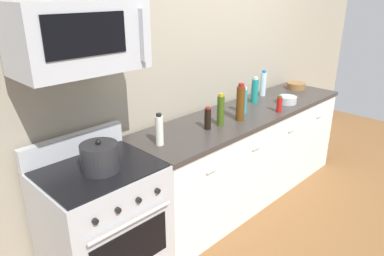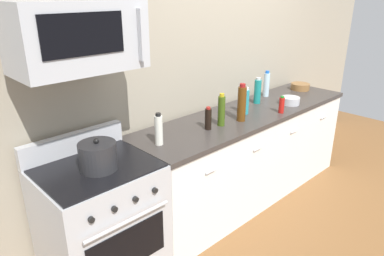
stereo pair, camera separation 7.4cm
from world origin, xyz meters
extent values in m
plane|color=brown|center=(0.00, 0.00, 0.00)|extent=(6.75, 6.75, 0.00)
cube|color=#9E937F|center=(0.00, 0.41, 1.35)|extent=(5.62, 0.10, 2.70)
cube|color=white|center=(0.00, 0.00, 0.44)|extent=(2.50, 0.62, 0.88)
cube|color=#383330|center=(0.00, 0.00, 0.90)|extent=(2.53, 0.65, 0.04)
cube|color=black|center=(0.00, -0.28, 0.05)|extent=(2.50, 0.02, 0.10)
cylinder|color=silver|center=(-0.88, -0.32, 0.72)|extent=(0.10, 0.02, 0.02)
cylinder|color=silver|center=(-0.29, -0.32, 0.72)|extent=(0.10, 0.02, 0.02)
cylinder|color=silver|center=(0.29, -0.32, 0.72)|extent=(0.10, 0.02, 0.02)
cylinder|color=silver|center=(0.88, -0.32, 0.72)|extent=(0.10, 0.02, 0.02)
cube|color=#B7BABF|center=(-1.64, 0.00, 0.46)|extent=(0.76, 0.64, 0.91)
cube|color=black|center=(-1.64, -0.32, 0.45)|extent=(0.58, 0.01, 0.30)
cylinder|color=#B7BABF|center=(-1.64, -0.35, 0.68)|extent=(0.61, 0.02, 0.02)
cube|color=#B7BABF|center=(-1.64, 0.29, 0.99)|extent=(0.76, 0.06, 0.16)
cube|color=black|center=(-1.64, 0.00, 0.92)|extent=(0.73, 0.61, 0.01)
cylinder|color=black|center=(-1.87, -0.33, 0.79)|extent=(0.04, 0.02, 0.04)
cylinder|color=black|center=(-1.72, -0.33, 0.79)|extent=(0.04, 0.02, 0.04)
cylinder|color=black|center=(-1.56, -0.33, 0.79)|extent=(0.04, 0.02, 0.04)
cylinder|color=black|center=(-1.41, -0.33, 0.79)|extent=(0.04, 0.02, 0.04)
cube|color=#B7BABF|center=(-1.64, 0.05, 1.75)|extent=(0.74, 0.40, 0.40)
cube|color=black|center=(-1.70, -0.15, 1.78)|extent=(0.48, 0.01, 0.22)
cube|color=#B7BABF|center=(-1.34, -0.17, 1.75)|extent=(0.02, 0.04, 0.30)
cylinder|color=black|center=(-0.62, -0.05, 1.01)|extent=(0.06, 0.06, 0.17)
cylinder|color=maroon|center=(-0.62, -0.05, 1.10)|extent=(0.04, 0.04, 0.02)
cylinder|color=silver|center=(-1.11, -0.01, 1.03)|extent=(0.06, 0.06, 0.22)
cylinder|color=black|center=(-1.11, -0.01, 1.16)|extent=(0.04, 0.04, 0.02)
cylinder|color=#197F7A|center=(0.26, 0.11, 1.04)|extent=(0.07, 0.07, 0.24)
cylinder|color=beige|center=(0.26, 0.11, 1.17)|extent=(0.05, 0.05, 0.02)
cylinder|color=silver|center=(0.53, 0.20, 1.05)|extent=(0.06, 0.06, 0.25)
cylinder|color=blue|center=(0.53, 0.20, 1.18)|extent=(0.04, 0.04, 0.03)
cylinder|color=#59330F|center=(-0.26, -0.10, 1.07)|extent=(0.08, 0.08, 0.30)
cylinder|color=maroon|center=(-0.26, -0.10, 1.24)|extent=(0.05, 0.05, 0.03)
cylinder|color=#385114|center=(-0.48, -0.06, 1.05)|extent=(0.06, 0.06, 0.26)
cylinder|color=#B29919|center=(-0.48, -0.06, 1.19)|extent=(0.04, 0.04, 0.03)
cylinder|color=teal|center=(-0.09, -0.01, 1.03)|extent=(0.06, 0.06, 0.23)
cylinder|color=white|center=(-0.09, -0.01, 1.16)|extent=(0.04, 0.04, 0.02)
cylinder|color=#B21914|center=(0.17, -0.23, 0.99)|extent=(0.05, 0.05, 0.15)
cylinder|color=#19721E|center=(0.17, -0.23, 1.07)|extent=(0.03, 0.03, 0.01)
cylinder|color=#B2B5BA|center=(0.47, -0.14, 0.96)|extent=(0.18, 0.18, 0.07)
torus|color=#B2B5BA|center=(0.47, -0.14, 0.99)|extent=(0.18, 0.18, 0.01)
cylinder|color=#B2B5BA|center=(0.47, -0.14, 0.93)|extent=(0.10, 0.10, 0.01)
cylinder|color=brown|center=(1.04, 0.08, 0.96)|extent=(0.21, 0.21, 0.07)
torus|color=brown|center=(1.04, 0.08, 0.99)|extent=(0.21, 0.21, 0.01)
cylinder|color=brown|center=(1.04, 0.08, 0.93)|extent=(0.12, 0.12, 0.01)
cylinder|color=#262628|center=(-1.64, -0.05, 1.01)|extent=(0.24, 0.24, 0.18)
sphere|color=black|center=(-1.64, -0.05, 1.12)|extent=(0.04, 0.04, 0.04)
camera|label=1|loc=(-2.68, -1.90, 2.01)|focal=33.44mm
camera|label=2|loc=(-2.63, -1.95, 2.01)|focal=33.44mm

